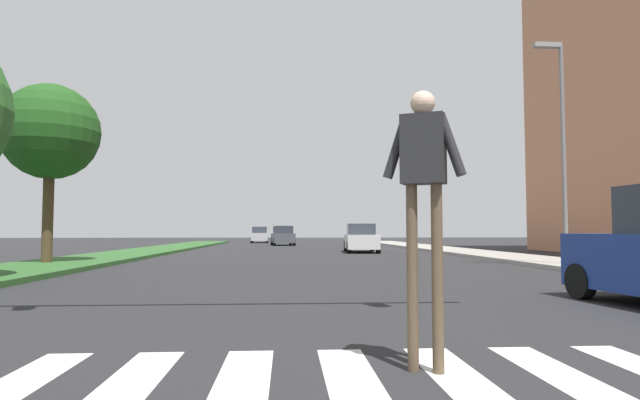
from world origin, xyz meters
The scene contains 10 objects.
ground_plane centered at (0.00, 30.00, 0.00)m, with size 140.00×140.00×0.00m, color #262628.
crosswalk centered at (0.00, 7.83, 0.00)m, with size 5.85×2.20×0.01m.
median_strip centered at (-8.39, 28.00, 0.07)m, with size 3.45×64.00×0.15m, color #2D5B28.
tree_far centered at (-8.85, 22.33, 4.68)m, with size 3.35×3.35×6.24m.
sidewalk_right centered at (9.28, 28.00, 0.07)m, with size 3.00×64.00×0.15m, color #9E9991.
street_lamp_right centered at (8.68, 20.49, 4.59)m, with size 1.02×0.24×7.50m.
pedestrian_performer centered at (0.67, 8.02, 1.66)m, with size 0.71×0.40×2.49m.
sedan_midblock centered at (3.77, 33.82, 0.77)m, with size 2.09×4.58×1.65m.
sedan_distant centered at (-0.86, 48.80, 0.77)m, with size 2.18×4.20×1.66m.
sedan_far_horizon centered at (-3.35, 58.74, 0.77)m, with size 1.93×4.51×1.66m.
Camera 1 is at (-0.55, 3.42, 1.23)m, focal length 29.59 mm.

